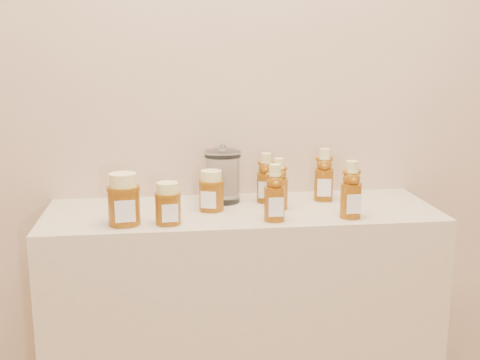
{
  "coord_description": "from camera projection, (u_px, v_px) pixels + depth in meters",
  "views": [
    {
      "loc": [
        -0.23,
        -0.22,
        1.4
      ],
      "look_at": [
        -0.01,
        1.52,
        1.0
      ],
      "focal_mm": 45.0,
      "sensor_mm": 36.0,
      "label": 1
    }
  ],
  "objects": [
    {
      "name": "bear_bottle_back_mid",
      "position": [
        279.0,
        180.0,
        1.84
      ],
      "size": [
        0.08,
        0.08,
        0.18
      ],
      "primitive_type": null,
      "rotation": [
        0.0,
        0.0,
        -0.33
      ],
      "color": "#6B3708",
      "rests_on": "display_table"
    },
    {
      "name": "bear_bottle_back_right",
      "position": [
        324.0,
        171.0,
        1.94
      ],
      "size": [
        0.08,
        0.08,
        0.19
      ],
      "primitive_type": null,
      "rotation": [
        0.0,
        0.0,
        -0.2
      ],
      "color": "#6B3708",
      "rests_on": "display_table"
    },
    {
      "name": "honey_jar_back",
      "position": [
        211.0,
        191.0,
        1.83
      ],
      "size": [
        0.1,
        0.1,
        0.12
      ],
      "primitive_type": null,
      "rotation": [
        0.0,
        0.0,
        -0.32
      ],
      "color": "#6B3708",
      "rests_on": "display_table"
    },
    {
      "name": "glass_canister",
      "position": [
        223.0,
        174.0,
        1.92
      ],
      "size": [
        0.15,
        0.15,
        0.18
      ],
      "primitive_type": null,
      "rotation": [
        0.0,
        0.0,
        -0.39
      ],
      "color": "white",
      "rests_on": "display_table"
    },
    {
      "name": "honey_jar_left",
      "position": [
        124.0,
        199.0,
        1.68
      ],
      "size": [
        0.1,
        0.1,
        0.15
      ],
      "primitive_type": null,
      "rotation": [
        0.0,
        0.0,
        0.12
      ],
      "color": "#6B3708",
      "rests_on": "display_table"
    },
    {
      "name": "bear_bottle_front_left",
      "position": [
        275.0,
        189.0,
        1.71
      ],
      "size": [
        0.07,
        0.07,
        0.19
      ],
      "primitive_type": null,
      "rotation": [
        0.0,
        0.0,
        -0.03
      ],
      "color": "#6B3708",
      "rests_on": "display_table"
    },
    {
      "name": "bear_bottle_back_left",
      "position": [
        266.0,
        175.0,
        1.92
      ],
      "size": [
        0.08,
        0.08,
        0.18
      ],
      "primitive_type": null,
      "rotation": [
        0.0,
        0.0,
        -0.26
      ],
      "color": "#6B3708",
      "rests_on": "display_table"
    },
    {
      "name": "display_table",
      "position": [
        242.0,
        343.0,
        1.95
      ],
      "size": [
        1.2,
        0.4,
        0.9
      ],
      "primitive_type": "cube",
      "color": "tan",
      "rests_on": "ground"
    },
    {
      "name": "bear_bottle_front_right",
      "position": [
        351.0,
        186.0,
        1.74
      ],
      "size": [
        0.07,
        0.07,
        0.19
      ],
      "primitive_type": null,
      "rotation": [
        0.0,
        0.0,
        0.02
      ],
      "color": "#6B3708",
      "rests_on": "display_table"
    },
    {
      "name": "honey_jar_front",
      "position": [
        168.0,
        203.0,
        1.69
      ],
      "size": [
        0.09,
        0.09,
        0.12
      ],
      "primitive_type": null,
      "rotation": [
        0.0,
        0.0,
        0.13
      ],
      "color": "#6B3708",
      "rests_on": "display_table"
    },
    {
      "name": "wall_back",
      "position": [
        234.0,
        59.0,
        1.94
      ],
      "size": [
        3.5,
        0.02,
        2.7
      ],
      "primitive_type": "cube",
      "color": "tan",
      "rests_on": "ground"
    }
  ]
}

